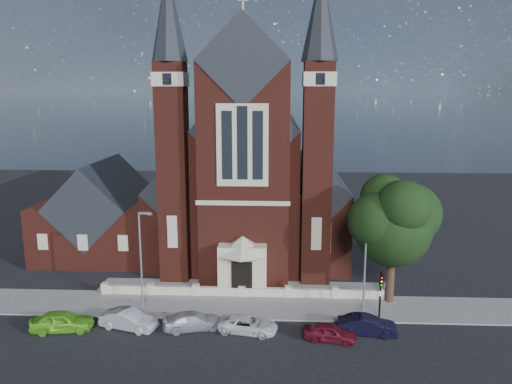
# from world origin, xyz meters

# --- Properties ---
(ground) EXTENTS (120.00, 120.00, 0.00)m
(ground) POSITION_xyz_m (0.00, 15.00, 0.00)
(ground) COLOR black
(ground) RESTS_ON ground
(pavement_strip) EXTENTS (60.00, 5.00, 0.12)m
(pavement_strip) POSITION_xyz_m (0.00, 4.50, 0.00)
(pavement_strip) COLOR slate
(pavement_strip) RESTS_ON ground
(forecourt_paving) EXTENTS (26.00, 3.00, 0.14)m
(forecourt_paving) POSITION_xyz_m (0.00, 8.50, 0.00)
(forecourt_paving) COLOR slate
(forecourt_paving) RESTS_ON ground
(forecourt_wall) EXTENTS (24.00, 0.40, 0.90)m
(forecourt_wall) POSITION_xyz_m (0.00, 6.50, 0.00)
(forecourt_wall) COLOR #B1A78C
(forecourt_wall) RESTS_ON ground
(church) EXTENTS (20.01, 34.90, 29.20)m
(church) POSITION_xyz_m (-0.00, 22.94, 8.19)
(church) COLOR #521E16
(church) RESTS_ON ground
(parish_hall) EXTENTS (12.00, 12.20, 10.24)m
(parish_hall) POSITION_xyz_m (-16.00, 18.00, 4.01)
(parish_hall) COLOR #521E16
(parish_hall) RESTS_ON ground
(street_tree) EXTENTS (6.40, 6.60, 10.70)m
(street_tree) POSITION_xyz_m (12.60, 5.71, 6.96)
(street_tree) COLOR black
(street_tree) RESTS_ON ground
(street_lamp_left) EXTENTS (1.16, 0.22, 8.09)m
(street_lamp_left) POSITION_xyz_m (-7.91, 4.00, 4.60)
(street_lamp_left) COLOR gray
(street_lamp_left) RESTS_ON ground
(street_lamp_right) EXTENTS (1.16, 0.22, 8.09)m
(street_lamp_right) POSITION_xyz_m (10.09, 4.00, 4.60)
(street_lamp_right) COLOR gray
(street_lamp_right) RESTS_ON ground
(traffic_signal) EXTENTS (0.28, 0.42, 4.00)m
(traffic_signal) POSITION_xyz_m (11.00, 2.43, 2.58)
(traffic_signal) COLOR black
(traffic_signal) RESTS_ON ground
(car_lime_van) EXTENTS (4.73, 2.45, 1.54)m
(car_lime_van) POSITION_xyz_m (-12.84, -0.36, 0.77)
(car_lime_van) COLOR #64B724
(car_lime_van) RESTS_ON ground
(car_silver_a) EXTENTS (4.63, 2.65, 1.44)m
(car_silver_a) POSITION_xyz_m (-8.02, 0.19, 0.72)
(car_silver_a) COLOR #9D9EA4
(car_silver_a) RESTS_ON ground
(car_silver_b) EXTENTS (4.79, 2.90, 1.30)m
(car_silver_b) POSITION_xyz_m (-3.19, 0.37, 0.65)
(car_silver_b) COLOR #9B9CA2
(car_silver_b) RESTS_ON ground
(car_white_suv) EXTENTS (4.66, 2.74, 1.22)m
(car_white_suv) POSITION_xyz_m (0.94, 0.09, 0.61)
(car_white_suv) COLOR white
(car_white_suv) RESTS_ON ground
(car_dark_red) EXTENTS (3.95, 2.19, 1.27)m
(car_dark_red) POSITION_xyz_m (6.87, -0.93, 0.64)
(car_dark_red) COLOR maroon
(car_dark_red) RESTS_ON ground
(car_navy) EXTENTS (4.41, 1.84, 1.42)m
(car_navy) POSITION_xyz_m (9.67, 0.15, 0.71)
(car_navy) COLOR black
(car_navy) RESTS_ON ground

